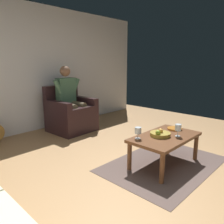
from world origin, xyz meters
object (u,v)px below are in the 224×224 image
person_seated (70,96)px  armchair (71,115)px  fruit_bowl (160,134)px  decorative_dish (175,129)px  coffee_table (165,140)px  wine_glass_far (138,131)px  wine_glass_near (178,128)px

person_seated → armchair: bearing=90.0°
armchair → fruit_bowl: 2.22m
fruit_bowl → decorative_dish: bearing=179.9°
armchair → coffee_table: bearing=85.5°
coffee_table → decorative_dish: bearing=-172.7°
coffee_table → wine_glass_far: (0.35, -0.21, 0.16)m
armchair → fruit_bowl: (0.15, 2.21, 0.12)m
coffee_table → decorative_dish: (-0.36, -0.05, 0.07)m
wine_glass_near → wine_glass_far: 0.56m
fruit_bowl → person_seated: bearing=-93.8°
wine_glass_far → coffee_table: bearing=149.3°
wine_glass_near → wine_glass_far: (0.44, -0.34, -0.01)m
armchair → wine_glass_far: armchair is taller
fruit_bowl → coffee_table: bearing=141.1°
armchair → person_seated: bearing=-90.0°
person_seated → decorative_dish: bearing=94.7°
fruit_bowl → wine_glass_far: bearing=-28.9°
wine_glass_near → wine_glass_far: bearing=-37.6°
armchair → decorative_dish: size_ratio=4.33×
person_seated → coffee_table: bearing=85.5°
person_seated → decorative_dish: 2.25m
wine_glass_far → wine_glass_near: bearing=142.4°
coffee_table → wine_glass_far: size_ratio=6.66×
person_seated → fruit_bowl: size_ratio=4.83×
coffee_table → armchair: bearing=-92.3°
fruit_bowl → armchair: bearing=-93.9°
fruit_bowl → wine_glass_near: bearing=130.3°
coffee_table → decorative_dish: 0.37m
wine_glass_near → decorative_dish: (-0.26, -0.18, -0.10)m
person_seated → coffee_table: 2.29m
person_seated → decorative_dish: size_ratio=6.19×
person_seated → wine_glass_near: size_ratio=7.84×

